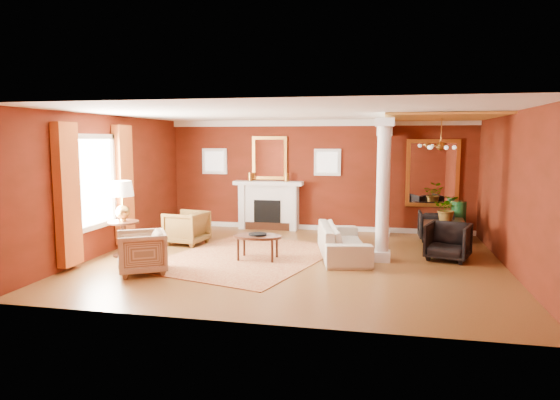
% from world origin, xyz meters
% --- Properties ---
extents(ground, '(8.00, 8.00, 0.00)m').
position_xyz_m(ground, '(0.00, 0.00, 0.00)').
color(ground, brown).
rests_on(ground, ground).
extents(room_shell, '(8.04, 7.04, 2.92)m').
position_xyz_m(room_shell, '(0.00, 0.00, 2.02)').
color(room_shell, maroon).
rests_on(room_shell, ground).
extents(fireplace, '(1.85, 0.42, 1.29)m').
position_xyz_m(fireplace, '(-1.30, 3.32, 0.65)').
color(fireplace, white).
rests_on(fireplace, ground).
extents(overmantel_mirror, '(0.95, 0.07, 1.15)m').
position_xyz_m(overmantel_mirror, '(-1.30, 3.45, 1.90)').
color(overmantel_mirror, gold).
rests_on(overmantel_mirror, fireplace).
extents(flank_window_left, '(0.70, 0.07, 0.70)m').
position_xyz_m(flank_window_left, '(-2.85, 3.46, 1.80)').
color(flank_window_left, white).
rests_on(flank_window_left, room_shell).
extents(flank_window_right, '(0.70, 0.07, 0.70)m').
position_xyz_m(flank_window_right, '(0.25, 3.46, 1.80)').
color(flank_window_right, white).
rests_on(flank_window_right, room_shell).
extents(left_window, '(0.21, 2.55, 2.60)m').
position_xyz_m(left_window, '(-3.89, -0.60, 1.42)').
color(left_window, white).
rests_on(left_window, room_shell).
extents(column_front, '(0.36, 0.36, 2.80)m').
position_xyz_m(column_front, '(1.70, 0.30, 1.43)').
color(column_front, white).
rests_on(column_front, ground).
extents(column_back, '(0.36, 0.36, 2.80)m').
position_xyz_m(column_back, '(1.70, 3.00, 1.43)').
color(column_back, white).
rests_on(column_back, ground).
extents(header_beam, '(0.30, 3.20, 0.32)m').
position_xyz_m(header_beam, '(1.70, 1.90, 2.62)').
color(header_beam, white).
rests_on(header_beam, column_front).
extents(amber_ceiling, '(2.30, 3.40, 0.04)m').
position_xyz_m(amber_ceiling, '(2.85, 1.75, 2.87)').
color(amber_ceiling, gold).
rests_on(amber_ceiling, room_shell).
extents(dining_mirror, '(1.30, 0.07, 1.70)m').
position_xyz_m(dining_mirror, '(2.90, 3.45, 1.55)').
color(dining_mirror, gold).
rests_on(dining_mirror, room_shell).
extents(chandelier, '(0.60, 0.62, 0.75)m').
position_xyz_m(chandelier, '(2.90, 1.80, 2.25)').
color(chandelier, '#B88939').
rests_on(chandelier, room_shell).
extents(crown_trim, '(8.00, 0.08, 0.16)m').
position_xyz_m(crown_trim, '(0.00, 3.46, 2.82)').
color(crown_trim, white).
rests_on(crown_trim, room_shell).
extents(base_trim, '(8.00, 0.08, 0.12)m').
position_xyz_m(base_trim, '(0.00, 3.46, 0.06)').
color(base_trim, white).
rests_on(base_trim, ground).
extents(rug, '(3.85, 4.52, 0.02)m').
position_xyz_m(rug, '(-1.00, 0.05, 0.01)').
color(rug, maroon).
rests_on(rug, ground).
extents(sofa, '(1.10, 2.33, 0.88)m').
position_xyz_m(sofa, '(0.92, 0.52, 0.44)').
color(sofa, beige).
rests_on(sofa, ground).
extents(armchair_leopard, '(0.90, 0.94, 0.84)m').
position_xyz_m(armchair_leopard, '(-2.70, 1.03, 0.42)').
color(armchair_leopard, black).
rests_on(armchair_leopard, ground).
extents(armchair_stripe, '(1.07, 1.09, 0.84)m').
position_xyz_m(armchair_stripe, '(-2.50, -1.51, 0.42)').
color(armchair_stripe, tan).
rests_on(armchair_stripe, ground).
extents(coffee_table, '(0.98, 0.98, 0.50)m').
position_xyz_m(coffee_table, '(-0.72, -0.10, 0.45)').
color(coffee_table, black).
rests_on(coffee_table, ground).
extents(coffee_book, '(0.14, 0.05, 0.20)m').
position_xyz_m(coffee_book, '(-0.76, -0.11, 0.60)').
color(coffee_book, black).
rests_on(coffee_book, coffee_table).
extents(side_table, '(0.62, 0.62, 1.56)m').
position_xyz_m(side_table, '(-3.50, -0.35, 1.05)').
color(side_table, black).
rests_on(side_table, ground).
extents(dining_table, '(0.69, 1.64, 0.89)m').
position_xyz_m(dining_table, '(3.08, 1.91, 0.45)').
color(dining_table, black).
rests_on(dining_table, ground).
extents(dining_chair_near, '(0.99, 0.96, 0.82)m').
position_xyz_m(dining_chair_near, '(2.99, 0.66, 0.41)').
color(dining_chair_near, black).
rests_on(dining_chair_near, ground).
extents(dining_chair_far, '(0.76, 0.72, 0.77)m').
position_xyz_m(dining_chair_far, '(2.93, 2.61, 0.39)').
color(dining_chair_far, black).
rests_on(dining_chair_far, ground).
extents(green_urn, '(0.38, 0.38, 0.92)m').
position_xyz_m(green_urn, '(3.50, 2.97, 0.36)').
color(green_urn, '#15431D').
rests_on(green_urn, ground).
extents(potted_plant, '(0.65, 0.70, 0.48)m').
position_xyz_m(potted_plant, '(3.10, 1.88, 1.13)').
color(potted_plant, '#26591E').
rests_on(potted_plant, dining_table).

